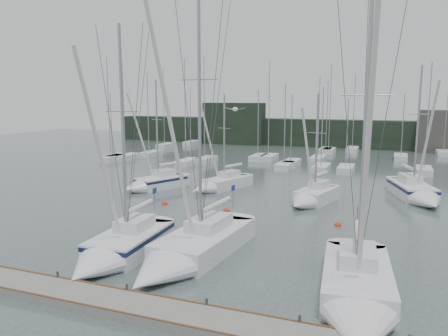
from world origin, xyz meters
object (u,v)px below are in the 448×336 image
at_px(sailboat_near_left, 116,251).
at_px(buoy_a, 227,211).
at_px(sailboat_near_right, 358,298).
at_px(sailboat_mid_a, 151,184).
at_px(buoy_c, 165,204).
at_px(sailboat_near_center, 184,254).
at_px(sailboat_mid_c, 310,198).
at_px(buoy_b, 338,226).
at_px(sailboat_mid_d, 418,194).
at_px(sailboat_mid_b, 217,185).

relative_size(sailboat_near_left, buoy_a, 27.25).
xyz_separation_m(sailboat_near_right, sailboat_mid_a, (-21.21, 18.58, 0.00)).
relative_size(sailboat_near_left, buoy_c, 25.65).
bearing_deg(sailboat_near_center, sailboat_near_left, -161.43).
bearing_deg(buoy_c, sailboat_mid_c, 20.57).
xyz_separation_m(sailboat_mid_a, buoy_b, (18.88, -5.86, -0.59)).
bearing_deg(sailboat_mid_c, sailboat_mid_d, 44.34).
distance_m(sailboat_mid_d, buoy_a, 17.41).
bearing_deg(sailboat_mid_a, sailboat_near_center, -30.51).
distance_m(sailboat_near_right, sailboat_mid_a, 28.20).
xyz_separation_m(sailboat_mid_d, buoy_b, (-5.69, -10.30, -0.63)).
bearing_deg(sailboat_mid_d, sailboat_mid_c, -168.34).
distance_m(sailboat_mid_a, buoy_c, 6.36).
relative_size(sailboat_near_right, buoy_c, 28.43).
height_order(sailboat_near_center, buoy_c, sailboat_near_center).
distance_m(sailboat_near_center, sailboat_mid_b, 19.56).
xyz_separation_m(buoy_a, buoy_c, (-5.81, 0.20, 0.00)).
distance_m(sailboat_near_right, sailboat_mid_d, 23.27).
bearing_deg(buoy_b, sailboat_mid_d, 61.09).
bearing_deg(sailboat_near_center, sailboat_mid_c, 80.69).
bearing_deg(buoy_b, sailboat_near_right, -79.63).
height_order(sailboat_mid_d, buoy_b, sailboat_mid_d).
xyz_separation_m(sailboat_near_center, sailboat_mid_b, (-5.63, 18.73, -0.08)).
xyz_separation_m(sailboat_near_right, sailboat_mid_c, (-5.30, 18.21, -0.03)).
relative_size(sailboat_near_center, buoy_b, 33.03).
distance_m(sailboat_mid_d, buoy_b, 11.79).
xyz_separation_m(sailboat_mid_c, buoy_a, (-5.95, -4.61, -0.55)).
bearing_deg(sailboat_near_center, buoy_a, 104.17).
bearing_deg(buoy_b, buoy_c, 175.86).
xyz_separation_m(sailboat_near_left, sailboat_near_center, (3.84, 0.94, -0.02)).
xyz_separation_m(sailboat_near_center, sailboat_mid_c, (4.08, 16.10, -0.03)).
xyz_separation_m(sailboat_mid_b, buoy_a, (3.75, -7.24, -0.51)).
bearing_deg(sailboat_mid_c, buoy_c, -144.19).
xyz_separation_m(sailboat_near_right, buoy_b, (-2.33, 12.72, -0.59)).
bearing_deg(sailboat_near_center, sailboat_mid_d, 63.56).
relative_size(sailboat_near_right, sailboat_mid_d, 1.23).
bearing_deg(sailboat_near_right, sailboat_near_left, 169.17).
bearing_deg(sailboat_mid_b, sailboat_mid_d, 27.46).
bearing_deg(sailboat_mid_d, buoy_a, -164.60).
bearing_deg(sailboat_mid_b, sailboat_near_right, -33.60).
relative_size(sailboat_mid_d, buoy_c, 23.20).
height_order(buoy_a, buoy_b, buoy_b).
relative_size(sailboat_mid_c, buoy_b, 19.46).
bearing_deg(sailboat_near_right, buoy_a, 123.83).
height_order(sailboat_mid_c, buoy_b, sailboat_mid_c).
bearing_deg(buoy_b, sailboat_mid_c, 118.45).
distance_m(sailboat_mid_c, buoy_a, 7.55).
distance_m(buoy_a, buoy_c, 5.82).
height_order(sailboat_mid_d, buoy_a, sailboat_mid_d).
xyz_separation_m(sailboat_near_right, buoy_c, (-17.07, 13.79, -0.59)).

